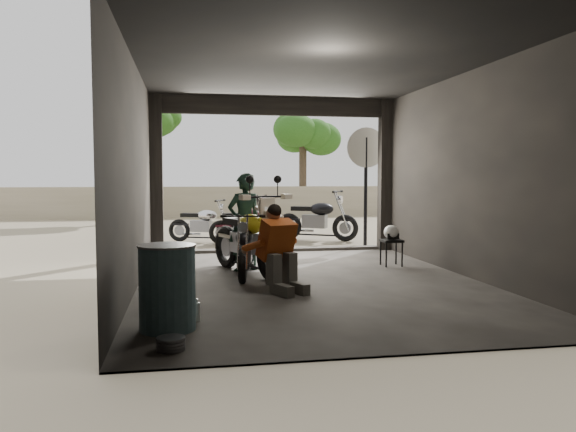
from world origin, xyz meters
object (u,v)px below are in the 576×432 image
object	(u,v)px
stool	(391,244)
rider	(244,223)
outside_bike_b	(247,221)
outside_bike_c	(317,215)
left_bike	(245,245)
oil_drum	(167,289)
main_bike	(247,234)
outside_bike_a	(203,221)
helmet	(391,232)
sign_post	(366,166)
mechanic	(282,251)

from	to	relation	value
stool	rider	bearing A→B (deg)	-179.63
outside_bike_b	rider	size ratio (longest dim) A/B	0.97
outside_bike_c	rider	bearing A→B (deg)	-176.56
left_bike	oil_drum	world-z (taller)	left_bike
main_bike	outside_bike_c	xyz separation A→B (m)	(2.22, 4.58, -0.04)
left_bike	oil_drum	size ratio (longest dim) A/B	1.70
outside_bike_c	left_bike	bearing A→B (deg)	-174.44
outside_bike_a	stool	bearing A→B (deg)	-121.57
stool	outside_bike_c	bearing A→B (deg)	94.64
helmet	sign_post	xyz separation A→B (m)	(0.42, 2.73, 1.22)
main_bike	sign_post	xyz separation A→B (m)	(2.99, 3.06, 1.17)
sign_post	mechanic	bearing A→B (deg)	-120.94
main_bike	outside_bike_c	size ratio (longest dim) A/B	1.08
main_bike	left_bike	world-z (taller)	main_bike
outside_bike_b	oil_drum	xyz separation A→B (m)	(-1.60, -7.46, -0.10)
outside_bike_c	oil_drum	size ratio (longest dim) A/B	2.08
main_bike	oil_drum	bearing A→B (deg)	-132.12
rider	main_bike	bearing A→B (deg)	71.08
sign_post	outside_bike_b	bearing A→B (deg)	153.79
left_bike	outside_bike_a	xyz separation A→B (m)	(-0.52, 4.88, 0.01)
oil_drum	main_bike	bearing A→B (deg)	70.05
mechanic	helmet	world-z (taller)	mechanic
left_bike	stool	bearing A→B (deg)	20.71
main_bike	rider	xyz separation A→B (m)	(-0.01, 0.31, 0.16)
main_bike	outside_bike_a	xyz separation A→B (m)	(-0.58, 4.67, -0.14)
stool	sign_post	world-z (taller)	sign_post
main_bike	stool	bearing A→B (deg)	-14.94
helmet	sign_post	world-z (taller)	sign_post
outside_bike_b	mechanic	size ratio (longest dim) A/B	1.37
outside_bike_b	helmet	xyz separation A→B (m)	(2.12, -3.94, 0.07)
outside_bike_b	outside_bike_c	xyz separation A→B (m)	(1.78, 0.31, 0.08)
main_bike	sign_post	size ratio (longest dim) A/B	0.74
outside_bike_a	helmet	size ratio (longest dim) A/B	5.49
left_bike	outside_bike_c	world-z (taller)	outside_bike_c
outside_bike_b	rider	xyz separation A→B (m)	(-0.46, -3.97, 0.28)
mechanic	oil_drum	world-z (taller)	mechanic
main_bike	helmet	world-z (taller)	main_bike
left_bike	outside_bike_c	bearing A→B (deg)	73.74
oil_drum	sign_post	size ratio (longest dim) A/B	0.33
left_bike	rider	world-z (taller)	rider
outside_bike_a	outside_bike_c	world-z (taller)	outside_bike_c
helmet	sign_post	size ratio (longest dim) A/B	0.10
outside_bike_a	oil_drum	xyz separation A→B (m)	(-0.58, -7.85, -0.08)
outside_bike_c	mechanic	size ratio (longest dim) A/B	1.58
left_bike	outside_bike_b	world-z (taller)	outside_bike_b
main_bike	outside_bike_b	distance (m)	4.30
mechanic	helmet	xyz separation A→B (m)	(2.26, 1.88, 0.03)
outside_bike_a	rider	world-z (taller)	rider
outside_bike_a	left_bike	bearing A→B (deg)	-151.41
left_bike	outside_bike_a	distance (m)	4.91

